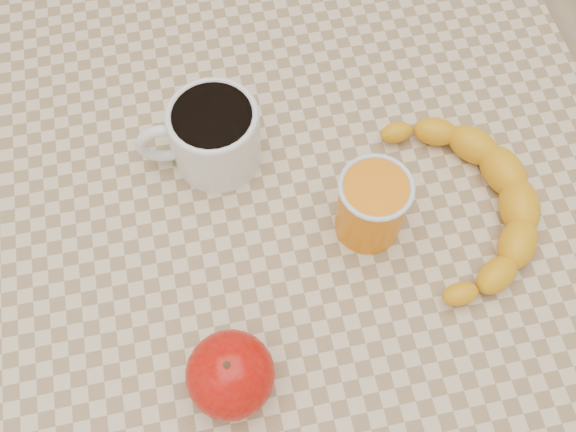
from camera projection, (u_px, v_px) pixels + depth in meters
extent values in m
plane|color=tan|center=(288.00, 374.00, 1.38)|extent=(3.00, 3.00, 0.00)
cube|color=#CCB590|center=(288.00, 232.00, 0.72)|extent=(0.80, 0.80, 0.04)
cube|color=#846043|center=(288.00, 249.00, 0.77)|extent=(0.74, 0.74, 0.06)
cylinder|color=#846043|center=(63.00, 184.00, 1.18)|extent=(0.05, 0.05, 0.71)
cylinder|color=#846043|center=(427.00, 119.00, 1.24)|extent=(0.05, 0.05, 0.71)
cylinder|color=silver|center=(216.00, 137.00, 0.71)|extent=(0.10, 0.10, 0.08)
cylinder|color=black|center=(212.00, 117.00, 0.67)|extent=(0.09, 0.09, 0.01)
torus|color=silver|center=(212.00, 115.00, 0.67)|extent=(0.10, 0.10, 0.01)
torus|color=silver|center=(164.00, 144.00, 0.70)|extent=(0.06, 0.02, 0.06)
cylinder|color=orange|center=(371.00, 207.00, 0.67)|extent=(0.07, 0.07, 0.09)
torus|color=silver|center=(377.00, 187.00, 0.63)|extent=(0.08, 0.08, 0.01)
ellipsoid|color=#9E0505|center=(230.00, 375.00, 0.59)|extent=(0.10, 0.10, 0.08)
cylinder|color=#382311|center=(227.00, 366.00, 0.56)|extent=(0.01, 0.01, 0.01)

